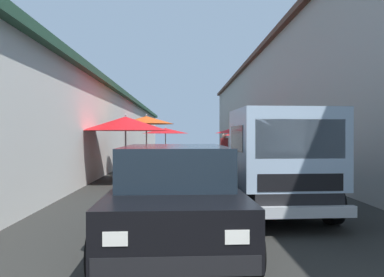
{
  "coord_description": "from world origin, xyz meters",
  "views": [
    {
      "loc": [
        -1.78,
        0.64,
        1.62
      ],
      "look_at": [
        12.55,
        0.24,
        1.47
      ],
      "focal_mm": 34.35,
      "sensor_mm": 36.0,
      "label": 1
    }
  ],
  "objects": [
    {
      "name": "fruit_stall_far_right",
      "position": [
        19.25,
        1.6,
        1.64
      ],
      "size": [
        2.66,
        2.66,
        2.08
      ],
      "color": "#9E9EA3",
      "rests_on": "ground"
    },
    {
      "name": "hatchback_car",
      "position": [
        3.71,
        0.74,
        0.74
      ],
      "size": [
        3.95,
        2.01,
        1.45
      ],
      "color": "black",
      "rests_on": "ground"
    },
    {
      "name": "fruit_stall_mid_lane",
      "position": [
        19.22,
        -2.56,
        1.65
      ],
      "size": [
        2.55,
        2.55,
        2.17
      ],
      "color": "#9E9EA3",
      "rests_on": "ground"
    },
    {
      "name": "fruit_stall_near_left",
      "position": [
        10.53,
        2.52,
        1.85
      ],
      "size": [
        2.88,
        2.88,
        2.3
      ],
      "color": "#9E9EA3",
      "rests_on": "ground"
    },
    {
      "name": "vendor_by_crates",
      "position": [
        16.84,
        -1.52,
        0.98
      ],
      "size": [
        0.57,
        0.43,
        1.68
      ],
      "color": "#665B4C",
      "rests_on": "ground"
    },
    {
      "name": "building_right_concrete",
      "position": [
        15.75,
        -7.2,
        3.2
      ],
      "size": [
        49.8,
        7.5,
        6.38
      ],
      "color": "gray",
      "rests_on": "ground"
    },
    {
      "name": "fruit_stall_far_left",
      "position": [
        14.57,
        -2.46,
        1.66
      ],
      "size": [
        2.47,
        2.47,
        2.11
      ],
      "color": "#9E9EA3",
      "rests_on": "ground"
    },
    {
      "name": "ground",
      "position": [
        13.5,
        0.0,
        0.0
      ],
      "size": [
        90.0,
        90.0,
        0.0
      ],
      "primitive_type": "plane",
      "color": "#282826"
    },
    {
      "name": "delivery_truck",
      "position": [
        5.45,
        -1.19,
        1.04
      ],
      "size": [
        5.0,
        2.15,
        2.08
      ],
      "color": "black",
      "rests_on": "ground"
    },
    {
      "name": "fruit_stall_near_right",
      "position": [
        12.85,
        2.04,
        1.79
      ],
      "size": [
        2.22,
        2.22,
        2.44
      ],
      "color": "#9E9EA3",
      "rests_on": "ground"
    },
    {
      "name": "building_left_whitewash",
      "position": [
        15.75,
        7.2,
        1.92
      ],
      "size": [
        49.8,
        7.5,
        3.82
      ],
      "color": "silver",
      "rests_on": "ground"
    }
  ]
}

